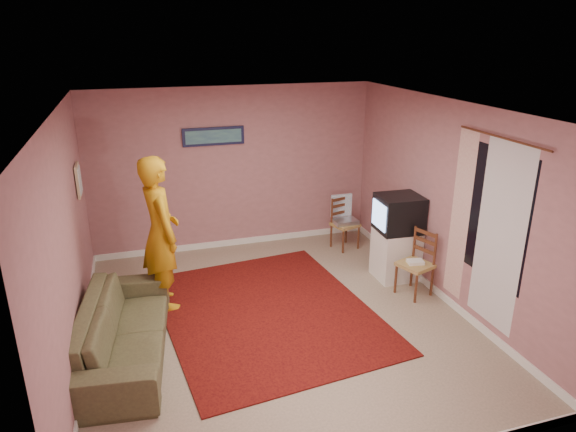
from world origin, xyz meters
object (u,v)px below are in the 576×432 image
object	(u,v)px
chair_b	(416,257)
crt_tv	(399,213)
sofa	(124,330)
chair_a	(345,219)
tv_cabinet	(396,254)
person	(161,233)

from	to	relation	value
chair_b	crt_tv	bearing A→B (deg)	159.71
sofa	chair_b	bearing A→B (deg)	-78.23
chair_a	tv_cabinet	bearing A→B (deg)	-94.29
chair_a	person	bearing A→B (deg)	-178.24
chair_a	sofa	bearing A→B (deg)	-166.71
person	crt_tv	bearing A→B (deg)	-106.28
crt_tv	chair_b	world-z (taller)	crt_tv
chair_b	chair_a	bearing A→B (deg)	168.70
person	chair_b	bearing A→B (deg)	-115.64
chair_a	person	world-z (taller)	person
sofa	person	distance (m)	1.33
tv_cabinet	sofa	size ratio (longest dim) A/B	0.33
tv_cabinet	chair_a	xyz separation A→B (m)	(-0.27, 1.20, 0.15)
tv_cabinet	sofa	distance (m)	3.84
tv_cabinet	chair_a	world-z (taller)	chair_a
person	chair_a	bearing A→B (deg)	-84.05
crt_tv	person	distance (m)	3.23
chair_a	sofa	xyz separation A→B (m)	(-3.48, -2.04, -0.19)
chair_b	sofa	distance (m)	3.76
crt_tv	chair_b	distance (m)	0.69
chair_b	sofa	size ratio (longest dim) A/B	0.23
crt_tv	chair_a	bearing A→B (deg)	105.24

